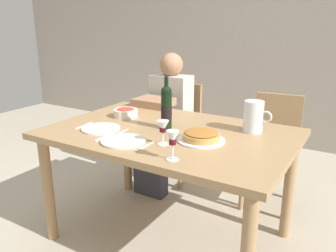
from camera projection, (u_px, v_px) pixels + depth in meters
The scene contains 18 objects.
ground_plane at pixel (169, 236), 2.37m from camera, with size 8.00×8.00×0.00m, color #B2A893.
back_wall at pixel (276, 22), 3.85m from camera, with size 8.00×0.10×2.80m, color #A3998E.
dining_table at pixel (169, 145), 2.17m from camera, with size 1.50×1.00×0.76m.
wine_bottle at pixel (166, 107), 2.15m from camera, with size 0.07×0.07×0.33m.
water_pitcher at pixel (253, 118), 2.10m from camera, with size 0.17×0.12×0.19m.
baked_tart at pixel (201, 136), 1.96m from camera, with size 0.27×0.27×0.06m.
salad_bowl at pixel (126, 112), 2.45m from camera, with size 0.17×0.17×0.07m.
wine_glass_left_diner at pixel (173, 139), 1.67m from camera, with size 0.06×0.06×0.15m.
wine_glass_right_diner at pixel (163, 128), 1.89m from camera, with size 0.07×0.07×0.14m.
dinner_plate_left_setting at pixel (123, 141), 1.95m from camera, with size 0.25×0.25×0.01m, color silver.
dinner_plate_right_setting at pixel (101, 129), 2.17m from camera, with size 0.24×0.24×0.01m, color white.
fork_left_setting at pixel (103, 137), 2.02m from camera, with size 0.16×0.01×0.01m, color silver.
knife_left_setting at pixel (145, 146), 1.87m from camera, with size 0.18×0.01×0.01m, color silver.
knife_right_setting at pixel (120, 133), 2.10m from camera, with size 0.18×0.01×0.01m, color silver.
spoon_right_setting at pixel (83, 126), 2.24m from camera, with size 0.16×0.01×0.01m, color silver.
chair_left at pixel (178, 125), 3.19m from camera, with size 0.40×0.40×0.87m.
diner_left at pixel (164, 118), 2.96m from camera, with size 0.34×0.50×1.16m.
chair_right at pixel (274, 143), 2.71m from camera, with size 0.43×0.43×0.87m.
Camera 1 is at (1.05, -1.75, 1.42)m, focal length 36.87 mm.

